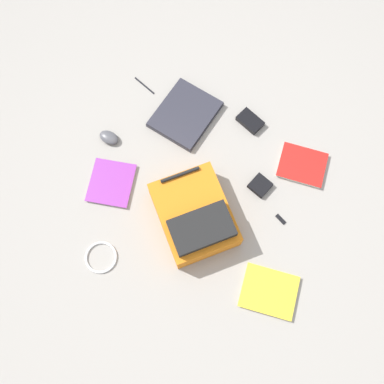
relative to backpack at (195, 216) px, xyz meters
The scene contains 12 objects.
ground_plane 0.16m from the backpack, 161.36° to the right, with size 3.70×3.70×0.00m, color gray.
backpack is the anchor object (origin of this frame).
laptop 0.55m from the backpack, 149.59° to the right, with size 0.34×0.30×0.03m.
book_blue 0.59m from the backpack, 142.98° to the left, with size 0.21×0.24×0.02m.
book_manual 0.47m from the backpack, 70.36° to the left, with size 0.23×0.27×0.02m.
book_red 0.44m from the backpack, 88.88° to the right, with size 0.27×0.25×0.02m.
computer_mouse 0.59m from the backpack, 109.03° to the right, with size 0.06×0.10×0.04m, color #4C4C51.
cable_coil 0.46m from the backpack, 42.20° to the right, with size 0.15×0.15×0.01m, color silver.
power_brick 0.58m from the backpack, behind, with size 0.08×0.13×0.03m, color black.
pen_black 0.76m from the backpack, 134.70° to the right, with size 0.01×0.01×0.14m, color black.
earbud_pouch 0.36m from the backpack, 143.56° to the left, with size 0.09×0.09×0.03m, color black.
usb_stick 0.41m from the backpack, 115.96° to the left, with size 0.02×0.06×0.01m, color black.
Camera 1 is at (0.59, 0.25, 1.99)m, focal length 41.20 mm.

